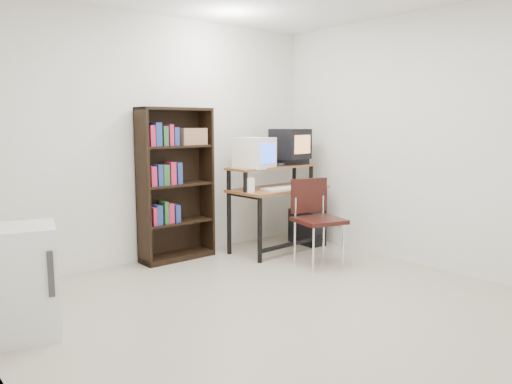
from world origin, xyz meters
TOP-DOWN VIEW (x-y plane):
  - floor at (0.00, 0.00)m, footprint 4.00×4.00m
  - back_wall at (0.00, 2.00)m, footprint 4.00×0.01m
  - right_wall at (2.00, 0.00)m, footprint 0.01×4.00m
  - computer_desk at (1.25, 1.45)m, footprint 1.20×0.66m
  - crt_monitor at (0.98, 1.54)m, footprint 0.45×0.45m
  - vcr at (1.57, 1.57)m, footprint 0.39×0.31m
  - crt_tv at (1.55, 1.56)m, footprint 0.42×0.42m
  - cd_spindle at (1.28, 1.47)m, footprint 0.14×0.14m
  - keyboard at (1.20, 1.31)m, footprint 0.48×0.23m
  - mousepad at (1.55, 1.33)m, footprint 0.26×0.23m
  - mouse at (1.57, 1.33)m, footprint 0.11×0.08m
  - desk_speaker at (0.75, 1.35)m, footprint 0.09×0.09m
  - pc_tower at (1.71, 1.44)m, footprint 0.22×0.46m
  - school_chair at (1.15, 0.74)m, footprint 0.54×0.54m
  - bookshelf at (0.12, 1.85)m, footprint 0.83×0.29m
  - mini_fridge at (-1.72, 0.77)m, footprint 0.56×0.57m
  - wall_outlet at (1.99, 1.15)m, footprint 0.02×0.08m

SIDE VIEW (x-z plane):
  - floor at x=0.00m, z-range -0.01..0.00m
  - pc_tower at x=1.71m, z-range 0.00..0.42m
  - wall_outlet at x=1.99m, z-range 0.24..0.36m
  - mini_fridge at x=-1.72m, z-range 0.00..0.78m
  - school_chair at x=1.15m, z-range 0.11..1.00m
  - computer_desk at x=1.25m, z-range 0.19..1.18m
  - mousepad at x=1.55m, z-range 0.72..0.73m
  - keyboard at x=1.20m, z-range 0.72..0.75m
  - mouse at x=1.57m, z-range 0.73..0.76m
  - desk_speaker at x=0.75m, z-range 0.72..0.89m
  - bookshelf at x=0.12m, z-range 0.03..1.67m
  - cd_spindle at x=1.28m, z-range 0.97..1.02m
  - vcr at x=1.57m, z-range 0.97..1.05m
  - crt_monitor at x=0.98m, z-range 0.97..1.32m
  - crt_tv at x=1.55m, z-range 1.05..1.41m
  - back_wall at x=0.00m, z-range 0.00..2.60m
  - right_wall at x=2.00m, z-range 0.00..2.60m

